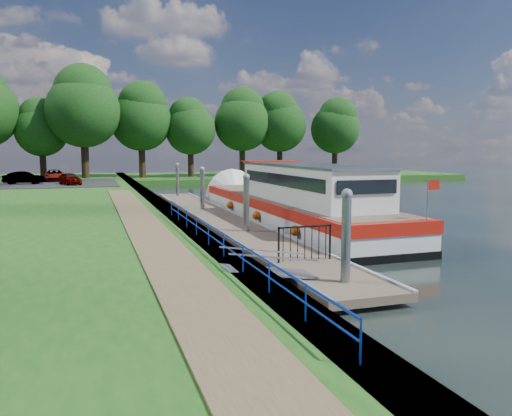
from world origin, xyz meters
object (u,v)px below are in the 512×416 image
object	(u,v)px
pontoon	(221,222)
barge	(285,203)
car_d	(54,175)
car_a	(70,179)
car_b	(24,178)

from	to	relation	value
pontoon	barge	xyz separation A→B (m)	(3.60, -0.09, 0.90)
pontoon	barge	bearing A→B (deg)	-1.48
pontoon	car_d	size ratio (longest dim) A/B	7.40
barge	pontoon	bearing A→B (deg)	178.52
car_a	car_b	world-z (taller)	car_b
barge	car_a	distance (m)	25.48
pontoon	car_b	distance (m)	27.42
pontoon	barge	world-z (taller)	barge
barge	car_a	world-z (taller)	barge
car_b	pontoon	bearing A→B (deg)	-143.09
car_a	car_b	distance (m)	4.48
car_b	car_d	size ratio (longest dim) A/B	0.86
car_a	car_d	distance (m)	6.29
pontoon	car_d	distance (m)	30.23
barge	car_d	xyz separation A→B (m)	(-13.44, 28.65, 0.31)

